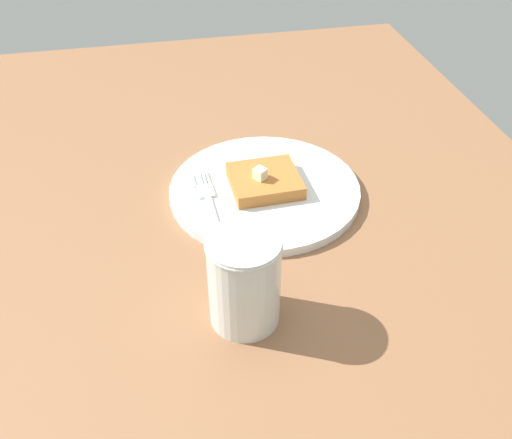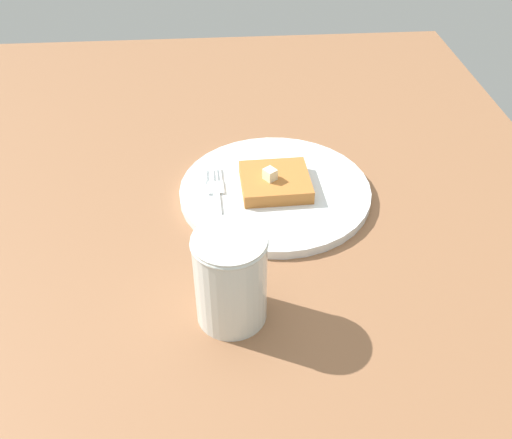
# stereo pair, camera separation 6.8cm
# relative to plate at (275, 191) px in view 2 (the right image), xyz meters

# --- Properties ---
(table_surface) EXTENTS (1.02, 1.02, 0.02)m
(table_surface) POSITION_rel_plate_xyz_m (-0.06, -0.10, -0.02)
(table_surface) COLOR brown
(table_surface) RESTS_ON ground
(plate) EXTENTS (0.26, 0.26, 0.01)m
(plate) POSITION_rel_plate_xyz_m (0.00, 0.00, 0.00)
(plate) COLOR white
(plate) RESTS_ON table_surface
(toast_slice_center) EXTENTS (0.09, 0.10, 0.02)m
(toast_slice_center) POSITION_rel_plate_xyz_m (-0.00, 0.00, 0.01)
(toast_slice_center) COLOR #B46B2F
(toast_slice_center) RESTS_ON plate
(butter_pat_primary) EXTENTS (0.02, 0.02, 0.02)m
(butter_pat_primary) POSITION_rel_plate_xyz_m (0.01, -0.01, 0.03)
(butter_pat_primary) COLOR #F5EFC9
(butter_pat_primary) RESTS_ON toast_slice_center
(fork) EXTENTS (0.16, 0.02, 0.00)m
(fork) POSITION_rel_plate_xyz_m (0.02, -0.08, 0.01)
(fork) COLOR silver
(fork) RESTS_ON plate
(syrup_jar) EXTENTS (0.08, 0.08, 0.11)m
(syrup_jar) POSITION_rel_plate_xyz_m (0.21, -0.07, 0.04)
(syrup_jar) COLOR #5B2908
(syrup_jar) RESTS_ON table_surface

